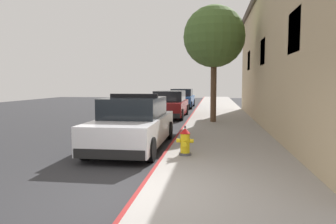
# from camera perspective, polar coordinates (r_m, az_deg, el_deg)

# --- Properties ---
(ground_plane) EXTENTS (33.83, 60.00, 0.20)m
(ground_plane) POSITION_cam_1_polar(r_m,az_deg,el_deg) (16.44, -11.93, -2.37)
(ground_plane) COLOR #2B2B2D
(sidewalk_pavement) EXTENTS (3.25, 60.00, 0.16)m
(sidewalk_pavement) POSITION_cam_1_polar(r_m,az_deg,el_deg) (15.44, 9.50, -2.13)
(sidewalk_pavement) COLOR gray
(sidewalk_pavement) RESTS_ON ground
(curb_painted_edge) EXTENTS (0.08, 60.00, 0.16)m
(curb_painted_edge) POSITION_cam_1_polar(r_m,az_deg,el_deg) (15.49, 3.33, -2.05)
(curb_painted_edge) COLOR maroon
(curb_painted_edge) RESTS_ON ground
(police_cruiser) EXTENTS (1.94, 4.84, 1.68)m
(police_cruiser) POSITION_cam_1_polar(r_m,az_deg,el_deg) (10.06, -6.06, -2.12)
(police_cruiser) COLOR white
(police_cruiser) RESTS_ON ground
(parked_car_silver_ahead) EXTENTS (1.94, 4.84, 1.56)m
(parked_car_silver_ahead) POSITION_cam_1_polar(r_m,az_deg,el_deg) (19.17, 0.31, 1.30)
(parked_car_silver_ahead) COLOR maroon
(parked_car_silver_ahead) RESTS_ON ground
(parked_car_dark_far) EXTENTS (1.94, 4.84, 1.56)m
(parked_car_dark_far) POSITION_cam_1_polar(r_m,az_deg,el_deg) (26.84, 2.48, 2.37)
(parked_car_dark_far) COLOR navy
(parked_car_dark_far) RESTS_ON ground
(fire_hydrant) EXTENTS (0.44, 0.40, 0.76)m
(fire_hydrant) POSITION_cam_1_polar(r_m,az_deg,el_deg) (8.29, 3.03, -5.25)
(fire_hydrant) COLOR #4C4C51
(fire_hydrant) RESTS_ON sidewalk_pavement
(street_tree) EXTENTS (2.91, 2.91, 5.50)m
(street_tree) POSITION_cam_1_polar(r_m,az_deg,el_deg) (15.74, 8.16, 13.00)
(street_tree) COLOR brown
(street_tree) RESTS_ON sidewalk_pavement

